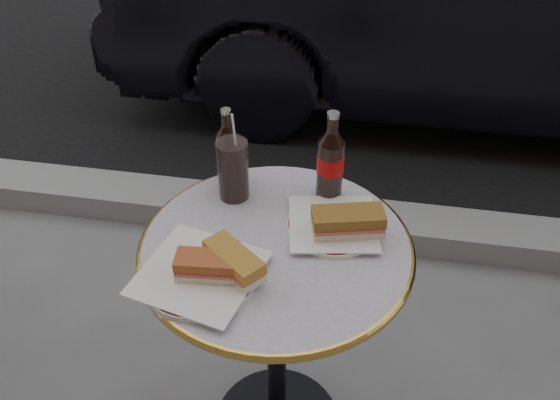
% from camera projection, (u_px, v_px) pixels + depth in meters
% --- Properties ---
extents(curb, '(40.00, 0.20, 0.12)m').
position_uv_depth(curb, '(316.00, 219.00, 2.51)').
color(curb, gray).
rests_on(curb, ground).
extents(bistro_table, '(0.62, 0.62, 0.73)m').
position_uv_depth(bistro_table, '(277.00, 348.00, 1.62)').
color(bistro_table, '#BAB2C4').
rests_on(bistro_table, ground).
extents(plate_left, '(0.33, 0.33, 0.01)m').
position_uv_depth(plate_left, '(199.00, 276.00, 1.31)').
color(plate_left, silver).
rests_on(plate_left, bistro_table).
extents(plate_right, '(0.21, 0.21, 0.01)m').
position_uv_depth(plate_right, '(333.00, 226.00, 1.43)').
color(plate_right, white).
rests_on(plate_right, bistro_table).
extents(sandwich_left_a, '(0.15, 0.08, 0.05)m').
position_uv_depth(sandwich_left_a, '(210.00, 267.00, 1.28)').
color(sandwich_left_a, '#A7512A').
rests_on(sandwich_left_a, plate_left).
extents(sandwich_left_b, '(0.15, 0.14, 0.05)m').
position_uv_depth(sandwich_left_b, '(234.00, 262.00, 1.29)').
color(sandwich_left_b, '#B2792D').
rests_on(sandwich_left_b, plate_left).
extents(sandwich_right, '(0.17, 0.11, 0.06)m').
position_uv_depth(sandwich_right, '(348.00, 223.00, 1.39)').
color(sandwich_right, brown).
rests_on(sandwich_right, plate_right).
extents(cola_bottle_left, '(0.06, 0.06, 0.20)m').
position_uv_depth(cola_bottle_left, '(228.00, 146.00, 1.52)').
color(cola_bottle_left, black).
rests_on(cola_bottle_left, bistro_table).
extents(cola_bottle_right, '(0.08, 0.08, 0.24)m').
position_uv_depth(cola_bottle_right, '(331.00, 156.00, 1.46)').
color(cola_bottle_right, black).
rests_on(cola_bottle_right, bistro_table).
extents(cola_glass, '(0.10, 0.10, 0.16)m').
position_uv_depth(cola_glass, '(233.00, 170.00, 1.48)').
color(cola_glass, black).
rests_on(cola_glass, bistro_table).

